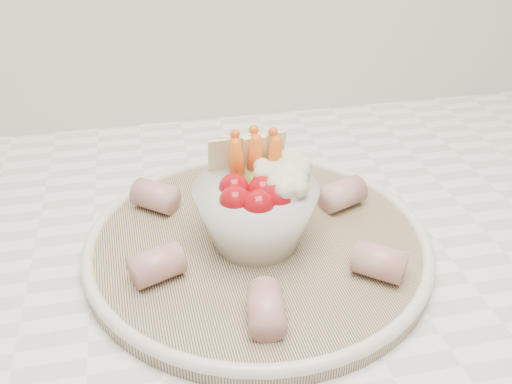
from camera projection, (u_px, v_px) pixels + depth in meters
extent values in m
cube|color=white|center=(153.00, 270.00, 0.57)|extent=(2.04, 0.62, 0.04)
cylinder|color=navy|center=(258.00, 245.00, 0.56)|extent=(0.35, 0.35, 0.01)
torus|color=white|center=(258.00, 239.00, 0.55)|extent=(0.33, 0.33, 0.01)
sphere|color=#9E0A12|center=(235.00, 201.00, 0.50)|extent=(0.03, 0.03, 0.03)
sphere|color=#9E0A12|center=(259.00, 205.00, 0.49)|extent=(0.03, 0.03, 0.03)
sphere|color=#9E0A12|center=(278.00, 198.00, 0.50)|extent=(0.03, 0.03, 0.03)
sphere|color=#9E0A12|center=(234.00, 188.00, 0.52)|extent=(0.03, 0.03, 0.03)
sphere|color=#9E0A12|center=(263.00, 191.00, 0.52)|extent=(0.03, 0.03, 0.03)
sphere|color=#9E0A12|center=(282.00, 187.00, 0.52)|extent=(0.03, 0.03, 0.03)
sphere|color=#577226|center=(253.00, 183.00, 0.53)|extent=(0.02, 0.02, 0.02)
cone|color=orange|center=(237.00, 167.00, 0.53)|extent=(0.03, 0.04, 0.07)
cone|color=orange|center=(255.00, 162.00, 0.54)|extent=(0.02, 0.03, 0.07)
cone|color=orange|center=(274.00, 164.00, 0.54)|extent=(0.02, 0.03, 0.07)
sphere|color=beige|center=(289.00, 181.00, 0.53)|extent=(0.03, 0.03, 0.03)
sphere|color=beige|center=(288.00, 192.00, 0.51)|extent=(0.03, 0.03, 0.03)
sphere|color=beige|center=(291.00, 171.00, 0.54)|extent=(0.03, 0.03, 0.03)
sphere|color=beige|center=(272.00, 179.00, 0.53)|extent=(0.03, 0.03, 0.03)
cube|color=beige|center=(244.00, 157.00, 0.55)|extent=(0.05, 0.02, 0.05)
cube|color=beige|center=(263.00, 155.00, 0.55)|extent=(0.05, 0.02, 0.05)
cube|color=beige|center=(231.00, 159.00, 0.54)|extent=(0.04, 0.01, 0.05)
cylinder|color=#A94D56|center=(342.00, 194.00, 0.59)|extent=(0.05, 0.04, 0.03)
cylinder|color=#A94D56|center=(252.00, 168.00, 0.64)|extent=(0.04, 0.05, 0.03)
cylinder|color=#A94D56|center=(155.00, 196.00, 0.59)|extent=(0.05, 0.05, 0.03)
cylinder|color=#A94D56|center=(157.00, 265.00, 0.50)|extent=(0.05, 0.04, 0.03)
cylinder|color=#A94D56|center=(266.00, 309.00, 0.45)|extent=(0.04, 0.05, 0.03)
cylinder|color=#A94D56|center=(379.00, 262.00, 0.50)|extent=(0.05, 0.05, 0.03)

